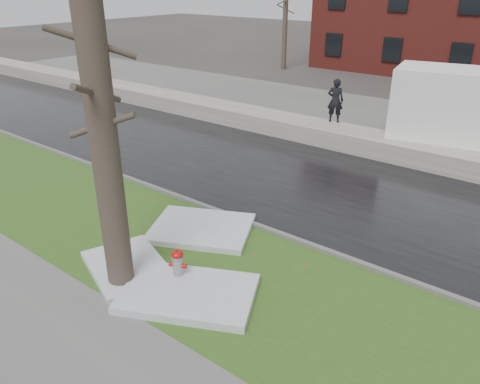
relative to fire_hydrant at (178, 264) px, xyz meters
The scene contains 15 objects.
ground 2.34m from the fire_hydrant, 112.98° to the left, with size 120.00×120.00×0.00m, color #47423D.
verge 1.32m from the fire_hydrant, 136.16° to the left, with size 60.00×4.50×0.04m, color #2C501A.
sidewalk 3.06m from the fire_hydrant, 107.18° to the right, with size 60.00×3.00×0.05m, color slate.
road 6.69m from the fire_hydrant, 97.71° to the left, with size 60.00×7.00×0.03m, color black.
parking_lot 15.14m from the fire_hydrant, 93.39° to the left, with size 60.00×9.00×0.03m, color slate.
curb 3.26m from the fire_hydrant, 106.05° to the left, with size 60.00×0.15×0.14m, color slate.
snowbank 10.85m from the fire_hydrant, 94.73° to the left, with size 60.00×1.60×0.75m, color #B5AFA5.
bg_tree_left 27.49m from the fire_hydrant, 118.14° to the left, with size 1.40×1.62×6.50m.
bg_tree_center 29.08m from the fire_hydrant, 103.78° to the left, with size 1.40×1.62×6.50m.
fire_hydrant is the anchor object (origin of this frame).
tree 3.38m from the fire_hydrant, 137.69° to the right, with size 1.40×1.61×7.11m.
worker 11.67m from the fire_hydrant, 100.66° to the left, with size 0.66×0.43×1.80m, color black.
snow_patch_near 2.33m from the fire_hydrant, 119.39° to the left, with size 2.60×2.00×0.16m, color silver.
snow_patch_far 1.40m from the fire_hydrant, 163.17° to the right, with size 2.20×1.60×0.14m, color silver.
snow_patch_side 0.73m from the fire_hydrant, 26.88° to the right, with size 2.80×1.80×0.18m, color silver.
Camera 1 is at (7.34, -8.15, 6.27)m, focal length 35.00 mm.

